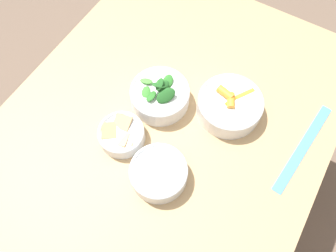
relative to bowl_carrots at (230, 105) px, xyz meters
name	(u,v)px	position (x,y,z in m)	size (l,w,h in m)	color
ground_plane	(161,198)	(0.18, -0.14, -0.77)	(10.00, 10.00, 0.00)	brown
dining_table	(157,150)	(0.18, -0.14, -0.13)	(1.29, 0.91, 0.73)	tan
bowl_carrots	(230,105)	(0.00, 0.00, 0.00)	(0.19, 0.19, 0.08)	white
bowl_greens	(160,95)	(0.08, -0.19, 0.00)	(0.17, 0.17, 0.11)	white
bowl_beans_hotdog	(159,173)	(0.28, -0.07, -0.01)	(0.15, 0.15, 0.06)	silver
bowl_cookies	(121,134)	(0.24, -0.22, -0.01)	(0.13, 0.13, 0.06)	silver
ruler	(303,147)	(0.00, 0.24, -0.03)	(0.32, 0.06, 0.00)	#4C99E0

